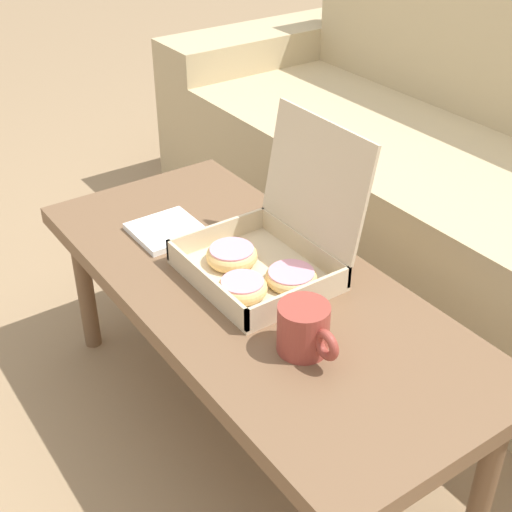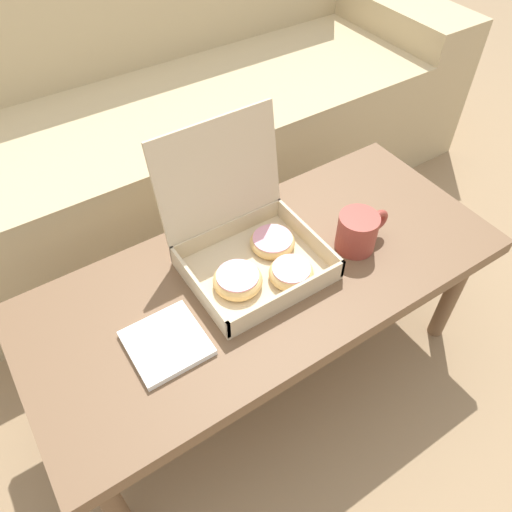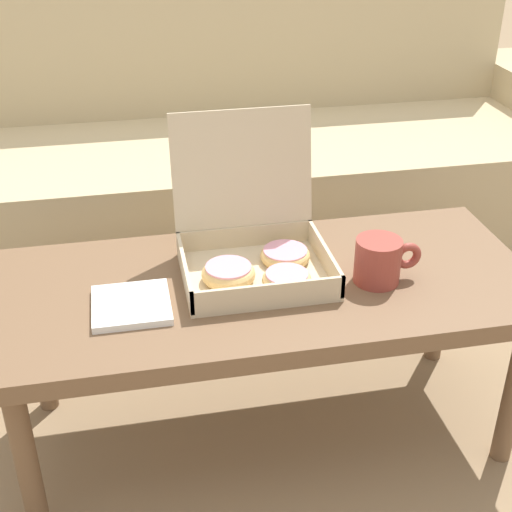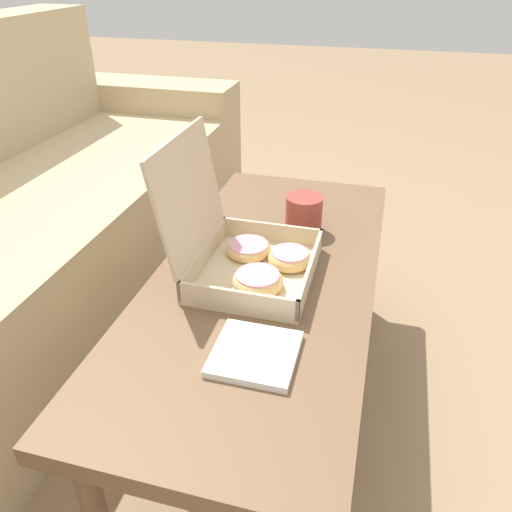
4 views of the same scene
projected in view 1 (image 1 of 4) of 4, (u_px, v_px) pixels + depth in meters
The scene contains 5 objects.
ground_plane at pixel (282, 411), 1.74m from camera, with size 12.00×12.00×0.00m, color #937756.
coffee_table at pixel (254, 300), 1.50m from camera, with size 1.12×0.49×0.41m.
pastry_box at pixel (266, 253), 1.47m from camera, with size 0.30×0.30×0.31m.
coffee_mug at pixel (305, 329), 1.27m from camera, with size 0.14×0.09×0.09m.
napkin_stack at pixel (167, 230), 1.64m from camera, with size 0.15×0.15×0.01m.
Camera 1 is at (1.00, -0.77, 1.25)m, focal length 50.00 mm.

